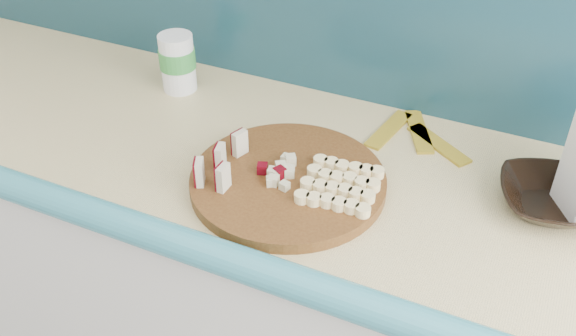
% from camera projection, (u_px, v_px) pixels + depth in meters
% --- Properties ---
extents(kitchen_counter, '(2.20, 0.63, 0.91)m').
position_uv_depth(kitchen_counter, '(284.00, 309.00, 1.55)').
color(kitchen_counter, white).
rests_on(kitchen_counter, ground).
extents(cutting_board, '(0.40, 0.40, 0.02)m').
position_uv_depth(cutting_board, '(288.00, 181.00, 1.20)').
color(cutting_board, '#42240E').
rests_on(cutting_board, kitchen_counter).
extents(apple_wedges, '(0.07, 0.15, 0.05)m').
position_uv_depth(apple_wedges, '(220.00, 162.00, 1.19)').
color(apple_wedges, beige).
rests_on(apple_wedges, cutting_board).
extents(apple_chunks, '(0.05, 0.06, 0.02)m').
position_uv_depth(apple_chunks, '(276.00, 170.00, 1.20)').
color(apple_chunks, beige).
rests_on(apple_chunks, cutting_board).
extents(banana_slices, '(0.15, 0.15, 0.02)m').
position_uv_depth(banana_slices, '(340.00, 185.00, 1.16)').
color(banana_slices, '#F6DE96').
rests_on(banana_slices, cutting_board).
extents(brown_bowl, '(0.23, 0.23, 0.05)m').
position_uv_depth(brown_bowl, '(553.00, 199.00, 1.14)').
color(brown_bowl, black).
rests_on(brown_bowl, kitchen_counter).
extents(canister, '(0.08, 0.08, 0.13)m').
position_uv_depth(canister, '(177.00, 62.00, 1.46)').
color(canister, white).
rests_on(canister, kitchen_counter).
extents(banana_peel, '(0.22, 0.18, 0.01)m').
position_uv_depth(banana_peel, '(415.00, 135.00, 1.34)').
color(banana_peel, gold).
rests_on(banana_peel, kitchen_counter).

